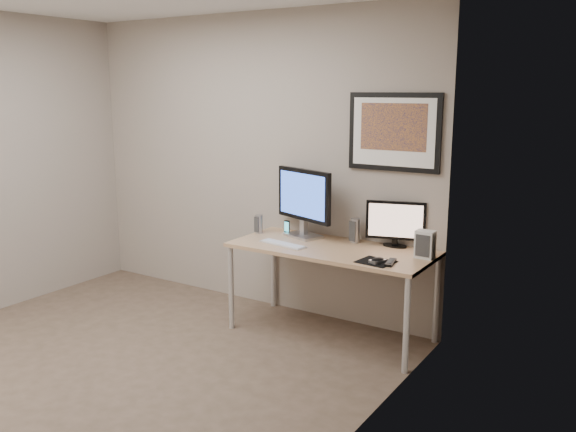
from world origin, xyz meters
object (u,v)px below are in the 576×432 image
phone_dock (287,227)px  fan_unit (425,244)px  monitor_tv (396,223)px  desk (331,255)px  framed_art (394,132)px  speaker_right (355,230)px  speaker_left (259,224)px  keyboard (283,244)px  monitor_large (304,200)px

phone_dock → fan_unit: bearing=-1.3°
monitor_tv → fan_unit: 0.37m
desk → fan_unit: bearing=7.6°
framed_art → speaker_right: framed_art is taller
monitor_tv → phone_dock: 0.96m
speaker_right → phone_dock: bearing=-166.7°
fan_unit → speaker_left: bearing=-178.3°
desk → phone_dock: size_ratio=13.31×
desk → speaker_left: bearing=173.1°
keyboard → speaker_right: bearing=50.3°
desk → monitor_tv: bearing=34.5°
speaker_left → phone_dock: 0.24m
monitor_large → keyboard: (-0.00, -0.32, -0.31)m
monitor_tv → fan_unit: bearing=-46.9°
framed_art → monitor_large: 0.93m
framed_art → speaker_right: 0.84m
speaker_left → keyboard: (0.40, -0.24, -0.07)m
speaker_right → phone_dock: (-0.62, -0.06, -0.04)m
speaker_right → monitor_large: bearing=-163.5°
monitor_tv → speaker_left: monitor_tv is taller
monitor_tv → keyboard: (-0.77, -0.43, -0.19)m
desk → fan_unit: size_ratio=7.78×
phone_dock → fan_unit: (1.25, -0.09, 0.04)m
framed_art → phone_dock: size_ratio=6.24×
desk → monitor_tv: 0.56m
speaker_right → keyboard: size_ratio=0.47×
speaker_left → fan_unit: bearing=5.5°
monitor_large → speaker_right: 0.50m
desk → monitor_large: bearing=154.3°
speaker_left → phone_dock: (0.23, 0.09, -0.02)m
speaker_left → fan_unit: fan_unit is taller
speaker_left → speaker_right: speaker_right is taller
monitor_tv → keyboard: monitor_tv is taller
monitor_tv → speaker_left: bearing=173.1°
framed_art → speaker_right: (-0.27, -0.09, -0.79)m
desk → monitor_tv: (0.41, 0.28, 0.26)m
monitor_large → fan_unit: (1.08, -0.08, -0.21)m
fan_unit → speaker_right: bearing=168.8°
speaker_left → fan_unit: (1.48, 0.00, 0.02)m
monitor_tv → desk: bearing=-161.7°
framed_art → monitor_large: (-0.71, -0.16, -0.58)m
phone_dock → keyboard: 0.37m
speaker_left → framed_art: bearing=17.5°
speaker_left → speaker_right: size_ratio=0.81×
desk → monitor_large: 0.55m
desk → keyboard: bearing=-158.4°
framed_art → keyboard: (-0.71, -0.48, -0.88)m
framed_art → monitor_tv: bearing=-39.3°
monitor_large → speaker_right: (0.44, 0.07, -0.22)m
framed_art → fan_unit: size_ratio=3.65×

